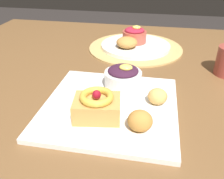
% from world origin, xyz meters
% --- Properties ---
extents(dining_table, '(1.31, 1.07, 0.73)m').
position_xyz_m(dining_table, '(0.00, 0.00, 0.64)').
color(dining_table, brown).
rests_on(dining_table, ground_plane).
extents(woven_placemat, '(0.35, 0.35, 0.00)m').
position_xyz_m(woven_placemat, '(0.03, 0.22, 0.73)').
color(woven_placemat, tan).
rests_on(woven_placemat, dining_table).
extents(front_plate, '(0.31, 0.31, 0.01)m').
position_xyz_m(front_plate, '(0.01, -0.18, 0.74)').
color(front_plate, white).
rests_on(front_plate, dining_table).
extents(cake_slice, '(0.11, 0.09, 0.06)m').
position_xyz_m(cake_slice, '(-0.01, -0.24, 0.77)').
color(cake_slice, '#C68E47').
rests_on(cake_slice, front_plate).
extents(berry_ramekin, '(0.10, 0.10, 0.07)m').
position_xyz_m(berry_ramekin, '(0.03, -0.10, 0.77)').
color(berry_ramekin, white).
rests_on(berry_ramekin, front_plate).
extents(fritter_front, '(0.05, 0.04, 0.04)m').
position_xyz_m(fritter_front, '(0.12, -0.16, 0.76)').
color(fritter_front, tan).
rests_on(fritter_front, front_plate).
extents(fritter_middle, '(0.05, 0.05, 0.04)m').
position_xyz_m(fritter_middle, '(0.09, -0.26, 0.76)').
color(fritter_middle, '#BC7F38').
rests_on(fritter_middle, front_plate).
extents(back_plate, '(0.26, 0.26, 0.01)m').
position_xyz_m(back_plate, '(0.03, 0.22, 0.74)').
color(back_plate, white).
rests_on(back_plate, woven_placemat).
extents(back_ramekin, '(0.09, 0.09, 0.07)m').
position_xyz_m(back_ramekin, '(0.02, 0.24, 0.78)').
color(back_ramekin, '#B24C3D').
rests_on(back_ramekin, back_plate).
extents(back_pastry, '(0.07, 0.07, 0.04)m').
position_xyz_m(back_pastry, '(0.00, 0.18, 0.77)').
color(back_pastry, '#B77F3D').
rests_on(back_pastry, back_plate).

